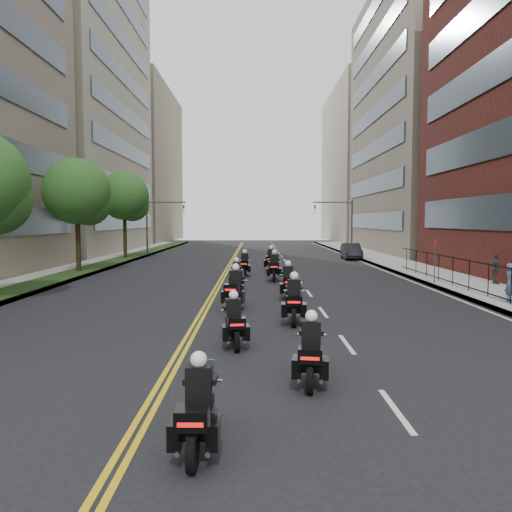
{
  "coord_description": "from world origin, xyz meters",
  "views": [
    {
      "loc": [
        0.55,
        -9.12,
        3.57
      ],
      "look_at": [
        0.61,
        15.78,
        1.78
      ],
      "focal_mm": 35.0,
      "sensor_mm": 36.0,
      "label": 1
    }
  ],
  "objects": [
    {
      "name": "street_trees",
      "position": [
        -11.05,
        18.61,
        5.13
      ],
      "size": [
        4.4,
        38.4,
        7.98
      ],
      "color": "#312415",
      "rests_on": "ground"
    },
    {
      "name": "motorcycle_4",
      "position": [
        -0.24,
        10.81,
        0.72
      ],
      "size": [
        0.76,
        2.46,
        1.82
      ],
      "rotation": [
        0.0,
        0.0,
        -0.14
      ],
      "color": "black",
      "rests_on": "ground"
    },
    {
      "name": "grass_strip",
      "position": [
        -11.2,
        25.0,
        0.17
      ],
      "size": [
        2.0,
        90.0,
        0.04
      ],
      "primitive_type": "cube",
      "color": "#173312",
      "rests_on": "sidewalk_left"
    },
    {
      "name": "pedestrian_a",
      "position": [
        11.2,
        11.47,
        0.96
      ],
      "size": [
        0.45,
        0.63,
        1.63
      ],
      "primitive_type": "imported",
      "rotation": [
        0.0,
        0.0,
        1.47
      ],
      "color": "#465D81",
      "rests_on": "sidewalk_right"
    },
    {
      "name": "motorcycle_6",
      "position": [
        -0.4,
        16.49,
        0.65
      ],
      "size": [
        0.52,
        2.23,
        1.65
      ],
      "rotation": [
        0.0,
        0.0,
        0.04
      ],
      "color": "black",
      "rests_on": "ground"
    },
    {
      "name": "sidewalk_left",
      "position": [
        -12.0,
        25.0,
        0.07
      ],
      "size": [
        4.0,
        90.0,
        0.15
      ],
      "primitive_type": "cube",
      "color": "gray",
      "rests_on": "ground"
    },
    {
      "name": "motorcycle_2",
      "position": [
        -0.04,
        4.84,
        0.62
      ],
      "size": [
        0.65,
        2.13,
        1.58
      ],
      "rotation": [
        0.0,
        0.0,
        0.13
      ],
      "color": "black",
      "rests_on": "ground"
    },
    {
      "name": "traffic_signal_right",
      "position": [
        9.54,
        42.0,
        3.7
      ],
      "size": [
        4.09,
        0.2,
        5.6
      ],
      "color": "#3F3F44",
      "rests_on": "ground"
    },
    {
      "name": "traffic_signal_left",
      "position": [
        -9.54,
        42.0,
        3.7
      ],
      "size": [
        4.09,
        0.2,
        5.6
      ],
      "color": "#3F3F44",
      "rests_on": "ground"
    },
    {
      "name": "motorcycle_5",
      "position": [
        2.08,
        13.43,
        0.69
      ],
      "size": [
        0.54,
        2.35,
        1.73
      ],
      "rotation": [
        0.0,
        0.0,
        -0.0
      ],
      "color": "black",
      "rests_on": "ground"
    },
    {
      "name": "building_right_far",
      "position": [
        21.5,
        78.0,
        13.0
      ],
      "size": [
        15.0,
        28.0,
        26.0
      ],
      "primitive_type": "cube",
      "color": "#A49D84",
      "rests_on": "ground"
    },
    {
      "name": "building_left_mid",
      "position": [
        -21.98,
        48.0,
        17.0
      ],
      "size": [
        16.11,
        28.0,
        34.0
      ],
      "color": "#A49D84",
      "rests_on": "ground"
    },
    {
      "name": "motorcycle_8",
      "position": [
        -0.1,
        22.68,
        0.67
      ],
      "size": [
        0.54,
        2.3,
        1.7
      ],
      "rotation": [
        0.0,
        0.0,
        -0.03
      ],
      "color": "black",
      "rests_on": "ground"
    },
    {
      "name": "building_right_tan",
      "position": [
        21.48,
        48.0,
        15.0
      ],
      "size": [
        15.11,
        28.0,
        30.0
      ],
      "color": "gray",
      "rests_on": "ground"
    },
    {
      "name": "sidewalk_right",
      "position": [
        12.0,
        25.0,
        0.07
      ],
      "size": [
        4.0,
        90.0,
        0.15
      ],
      "primitive_type": "cube",
      "color": "gray",
      "rests_on": "ground"
    },
    {
      "name": "parked_sedan",
      "position": [
        9.4,
        36.47,
        0.73
      ],
      "size": [
        1.75,
        4.49,
        1.46
      ],
      "primitive_type": "imported",
      "rotation": [
        0.0,
        0.0,
        -0.05
      ],
      "color": "black",
      "rests_on": "ground"
    },
    {
      "name": "motorcycle_0",
      "position": [
        -0.33,
        -1.62,
        0.61
      ],
      "size": [
        0.48,
        2.08,
        1.54
      ],
      "rotation": [
        0.0,
        0.0,
        -0.01
      ],
      "color": "black",
      "rests_on": "ground"
    },
    {
      "name": "pedestrian_c",
      "position": [
        13.5,
        17.51,
        0.99
      ],
      "size": [
        0.62,
        1.05,
        1.67
      ],
      "primitive_type": "imported",
      "rotation": [
        0.0,
        0.0,
        1.35
      ],
      "color": "#38393F",
      "rests_on": "sidewalk_right"
    },
    {
      "name": "building_left_far",
      "position": [
        -22.0,
        78.0,
        13.0
      ],
      "size": [
        16.0,
        28.0,
        26.0
      ],
      "primitive_type": "cube",
      "color": "gray",
      "rests_on": "ground"
    },
    {
      "name": "iron_fence",
      "position": [
        11.0,
        12.0,
        0.9
      ],
      "size": [
        0.05,
        28.0,
        1.5
      ],
      "color": "black",
      "rests_on": "sidewalk_right"
    },
    {
      "name": "motorcycle_9",
      "position": [
        1.68,
        25.94,
        0.7
      ],
      "size": [
        0.72,
        2.41,
        1.78
      ],
      "rotation": [
        0.0,
        0.0,
        -0.13
      ],
      "color": "black",
      "rests_on": "ground"
    },
    {
      "name": "ground",
      "position": [
        0.0,
        0.0,
        0.0
      ],
      "size": [
        160.0,
        160.0,
        0.0
      ],
      "primitive_type": "plane",
      "color": "black",
      "rests_on": "ground"
    },
    {
      "name": "motorcycle_3",
      "position": [
        1.91,
        8.02,
        0.7
      ],
      "size": [
        0.64,
        2.42,
        1.78
      ],
      "rotation": [
        0.0,
        0.0,
        -0.08
      ],
      "color": "black",
      "rests_on": "ground"
    },
    {
      "name": "motorcycle_1",
      "position": [
        1.78,
        1.57,
        0.63
      ],
      "size": [
        0.66,
        2.17,
        1.6
      ],
      "rotation": [
        0.0,
        0.0,
        -0.14
      ],
      "color": "black",
      "rests_on": "ground"
    },
    {
      "name": "motorcycle_7",
      "position": [
        1.71,
        20.13,
        0.73
      ],
      "size": [
        0.61,
        2.49,
        1.84
      ],
      "rotation": [
        0.0,
        0.0,
        -0.05
      ],
      "color": "black",
      "rests_on": "ground"
    }
  ]
}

